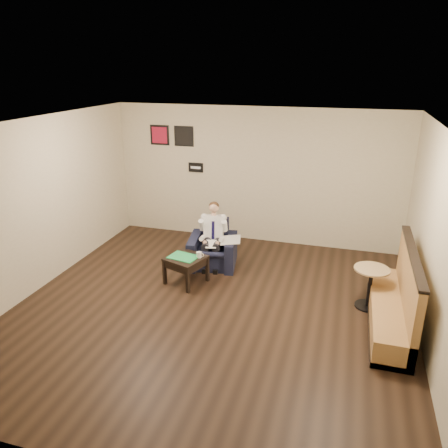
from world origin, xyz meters
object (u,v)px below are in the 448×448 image
(armchair, at_px, (213,245))
(green_folder, at_px, (183,257))
(smartphone, at_px, (194,254))
(banquette, at_px, (392,289))
(cafe_table, at_px, (370,288))
(side_table, at_px, (186,270))
(seated_man, at_px, (212,239))
(coffee_mug, at_px, (199,255))

(armchair, bearing_deg, green_folder, -117.60)
(green_folder, relative_size, smartphone, 3.21)
(banquette, distance_m, cafe_table, 0.55)
(green_folder, xyz_separation_m, smartphone, (0.14, 0.15, -0.00))
(armchair, bearing_deg, side_table, -115.36)
(armchair, bearing_deg, seated_man, -90.00)
(side_table, relative_size, coffee_mug, 5.79)
(armchair, relative_size, seated_man, 0.75)
(seated_man, relative_size, cafe_table, 1.70)
(smartphone, bearing_deg, armchair, 109.52)
(banquette, xyz_separation_m, cafe_table, (-0.27, 0.42, -0.24))
(cafe_table, bearing_deg, smartphone, 178.01)
(coffee_mug, distance_m, smartphone, 0.15)
(side_table, xyz_separation_m, cafe_table, (3.01, 0.04, 0.09))
(armchair, height_order, cafe_table, armchair)
(green_folder, distance_m, smartphone, 0.21)
(cafe_table, bearing_deg, side_table, -179.20)
(coffee_mug, bearing_deg, cafe_table, -0.30)
(cafe_table, bearing_deg, armchair, 164.69)
(smartphone, distance_m, cafe_table, 2.91)
(green_folder, bearing_deg, seated_man, 68.46)
(banquette, bearing_deg, armchair, 158.86)
(armchair, distance_m, coffee_mug, 0.76)
(armchair, height_order, green_folder, armchair)
(armchair, relative_size, smartphone, 5.70)
(green_folder, distance_m, banquette, 3.34)
(armchair, bearing_deg, smartphone, -109.82)
(side_table, xyz_separation_m, smartphone, (0.11, 0.14, 0.24))
(green_folder, bearing_deg, coffee_mug, 14.16)
(seated_man, xyz_separation_m, smartphone, (-0.14, -0.56, -0.08))
(smartphone, bearing_deg, seated_man, 105.87)
(seated_man, bearing_deg, coffee_mug, -101.50)
(armchair, xyz_separation_m, smartphone, (-0.12, -0.66, 0.07))
(seated_man, distance_m, side_table, 0.81)
(green_folder, bearing_deg, side_table, 14.16)
(seated_man, xyz_separation_m, side_table, (-0.24, -0.70, -0.32))
(green_folder, height_order, coffee_mug, coffee_mug)
(side_table, relative_size, cafe_table, 0.88)
(seated_man, bearing_deg, smartphone, -113.47)
(green_folder, bearing_deg, smartphone, 46.50)
(side_table, distance_m, green_folder, 0.25)
(green_folder, relative_size, coffee_mug, 4.74)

